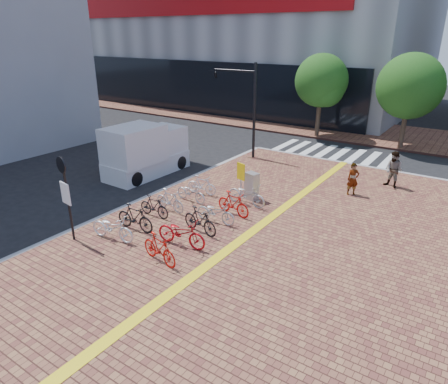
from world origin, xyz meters
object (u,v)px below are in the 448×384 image
Objects in this scene: bike_0 at (112,227)px; bike_1 at (135,217)px; bike_8 at (200,220)px; pedestrian_a at (353,179)px; bike_7 at (181,233)px; bike_2 at (154,206)px; bike_4 at (191,192)px; utility_box at (252,186)px; notice_sign at (65,189)px; bike_9 at (216,212)px; box_truck at (145,151)px; yellow_sign at (241,175)px; bike_10 at (233,204)px; bike_3 at (170,200)px; bike_5 at (202,185)px; pedestrian_b at (394,170)px; traffic_light_pole at (236,92)px; bike_11 at (246,194)px; bike_6 at (159,249)px.

bike_0 is 1.05× the size of bike_1.
pedestrian_a is at bearing -17.55° from bike_8.
bike_2 is at bearing 57.61° from bike_7.
bike_7 reaches higher than bike_4.
notice_sign is at bearing -116.04° from utility_box.
bike_4 is 2.82m from utility_box.
notice_sign reaches higher than bike_9.
bike_1 is 1.16× the size of bike_2.
bike_8 is (2.48, -0.08, 0.06)m from bike_2.
bike_8 is at bearing -30.88° from box_truck.
bike_0 is 6.24m from yellow_sign.
notice_sign is (-3.51, -7.19, 1.41)m from utility_box.
bike_10 is (0.09, 3.30, -0.02)m from bike_7.
yellow_sign reaches higher than pedestrian_a.
bike_10 is at bearing -59.74° from bike_3.
bike_8 is at bearing -155.32° from pedestrian_a.
bike_2 is 0.91× the size of bike_10.
bike_5 is 6.68m from notice_sign.
bike_0 reaches higher than bike_3.
traffic_light_pole reaches higher than pedestrian_b.
bike_1 is 2.14m from bike_3.
notice_sign reaches higher than bike_0.
bike_8 is 10.59m from pedestrian_b.
notice_sign is (-3.67, -6.46, 1.55)m from bike_11.
bike_8 is 8.09m from pedestrian_a.
yellow_sign reaches higher than bike_11.
pedestrian_b is 1.01× the size of yellow_sign.
notice_sign reaches higher than pedestrian_b.
bike_4 is 5.78m from notice_sign.
bike_7 is 1.04× the size of bike_11.
pedestrian_b is 10.18m from traffic_light_pole.
bike_4 is 1.00× the size of bike_10.
bike_10 is 0.30× the size of traffic_light_pole.
traffic_light_pole is at bearing 38.91° from bike_11.
traffic_light_pole reaches higher than bike_4.
bike_2 is at bearing -120.42° from yellow_sign.
bike_2 is at bearing 96.95° from bike_8.
bike_7 is at bearing 28.12° from notice_sign.
bike_4 is 7.69m from pedestrian_a.
bike_3 is 0.50× the size of notice_sign.
bike_11 is at bearing -40.70° from bike_3.
bike_9 is at bearing 9.89° from bike_8.
yellow_sign reaches higher than bike_0.
bike_5 is at bearing 94.89° from bike_11.
bike_6 is 9.81m from box_truck.
bike_4 is at bearing 53.84° from bike_8.
bike_6 is at bearing -87.72° from utility_box.
traffic_light_pole is at bearing 10.19° from bike_1.
bike_1 is 2.56m from bike_8.
yellow_sign is 7.50m from notice_sign.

